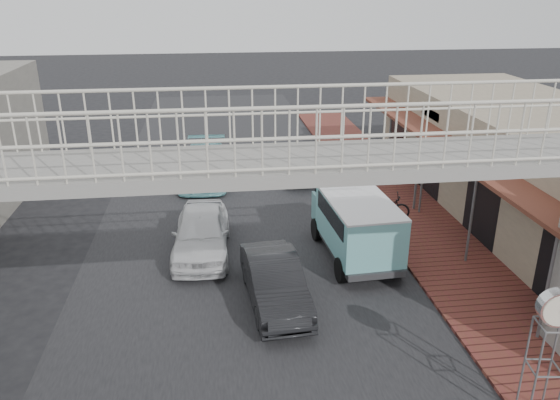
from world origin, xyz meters
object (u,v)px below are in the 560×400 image
object	(u,v)px
angkot_curb	(302,163)
angkot_van	(356,220)
street_clock	(556,314)
white_hatchback	(201,232)
dark_sedan	(275,282)
arrow_sign	(438,151)
motorcycle_near	(383,207)
motorcycle_far	(358,175)
angkot_far	(204,164)

from	to	relation	value
angkot_curb	angkot_van	world-z (taller)	angkot_van
street_clock	white_hatchback	bearing A→B (deg)	136.48
dark_sedan	white_hatchback	bearing A→B (deg)	116.88
street_clock	arrow_sign	distance (m)	10.96
motorcycle_near	arrow_sign	size ratio (longest dim) A/B	0.67
white_hatchback	arrow_sign	xyz separation A→B (m)	(8.78, 2.45, 1.66)
motorcycle_far	angkot_van	bearing A→B (deg)	154.75
motorcycle_near	motorcycle_far	xyz separation A→B (m)	(0.00, 3.65, -0.01)
dark_sedan	angkot_curb	world-z (taller)	dark_sedan
dark_sedan	arrow_sign	size ratio (longest dim) A/B	1.40
white_hatchback	angkot_van	world-z (taller)	angkot_van
dark_sedan	motorcycle_far	bearing A→B (deg)	57.57
dark_sedan	street_clock	distance (m)	7.05
angkot_far	street_clock	distance (m)	16.90
motorcycle_near	motorcycle_far	world-z (taller)	motorcycle_near
white_hatchback	arrow_sign	bearing A→B (deg)	18.41
angkot_curb	angkot_far	size ratio (longest dim) A/B	0.87
arrow_sign	angkot_curb	bearing A→B (deg)	138.51
angkot_van	street_clock	size ratio (longest dim) A/B	1.48
angkot_far	motorcycle_near	size ratio (longest dim) A/B	2.66
dark_sedan	angkot_van	bearing A→B (deg)	34.82
angkot_van	arrow_sign	distance (m)	5.34
angkot_van	motorcycle_near	bearing A→B (deg)	52.96
angkot_van	angkot_curb	bearing A→B (deg)	89.00
dark_sedan	motorcycle_near	xyz separation A→B (m)	(4.58, 4.94, -0.05)
angkot_curb	angkot_far	xyz separation A→B (m)	(-4.39, -0.06, 0.12)
angkot_curb	motorcycle_far	distance (m)	2.87
street_clock	arrow_sign	world-z (taller)	street_clock
angkot_far	motorcycle_near	distance (m)	8.53
white_hatchback	motorcycle_far	distance (m)	8.45
angkot_van	angkot_far	bearing A→B (deg)	116.67
angkot_curb	arrow_sign	world-z (taller)	arrow_sign
white_hatchback	dark_sedan	xyz separation A→B (m)	(1.99, -3.28, -0.08)
angkot_curb	angkot_van	bearing A→B (deg)	93.29
white_hatchback	motorcycle_far	world-z (taller)	white_hatchback
white_hatchback	arrow_sign	distance (m)	9.26
angkot_curb	dark_sedan	bearing A→B (deg)	77.57
dark_sedan	angkot_far	world-z (taller)	angkot_far
dark_sedan	angkot_van	distance (m)	3.72
white_hatchback	dark_sedan	bearing A→B (deg)	-55.95
white_hatchback	motorcycle_far	bearing A→B (deg)	41.77
white_hatchback	angkot_far	bearing A→B (deg)	92.17
motorcycle_far	white_hatchback	bearing A→B (deg)	119.25
dark_sedan	motorcycle_far	size ratio (longest dim) A/B	2.41
dark_sedan	arrow_sign	world-z (taller)	arrow_sign
white_hatchback	motorcycle_far	size ratio (longest dim) A/B	2.63
motorcycle_near	arrow_sign	bearing A→B (deg)	-60.31
street_clock	motorcycle_near	bearing A→B (deg)	98.12
white_hatchback	street_clock	bearing A→B (deg)	-48.70
dark_sedan	angkot_van	world-z (taller)	angkot_van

